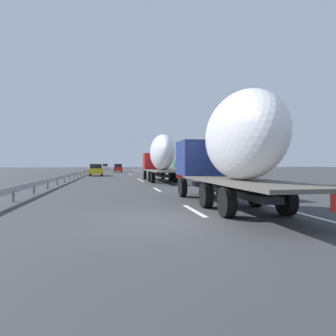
% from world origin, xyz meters
% --- Properties ---
extents(ground_plane, '(260.00, 260.00, 0.00)m').
position_xyz_m(ground_plane, '(40.00, 0.00, 0.00)').
color(ground_plane, '#38383A').
extents(lane_stripe_0, '(3.20, 0.20, 0.01)m').
position_xyz_m(lane_stripe_0, '(2.00, -1.80, 0.00)').
color(lane_stripe_0, white).
rests_on(lane_stripe_0, ground_plane).
extents(lane_stripe_1, '(3.20, 0.20, 0.01)m').
position_xyz_m(lane_stripe_1, '(12.26, -1.80, 0.00)').
color(lane_stripe_1, white).
rests_on(lane_stripe_1, ground_plane).
extents(lane_stripe_2, '(3.20, 0.20, 0.01)m').
position_xyz_m(lane_stripe_2, '(23.91, -1.80, 0.00)').
color(lane_stripe_2, white).
rests_on(lane_stripe_2, ground_plane).
extents(lane_stripe_3, '(3.20, 0.20, 0.01)m').
position_xyz_m(lane_stripe_3, '(27.28, -1.80, 0.00)').
color(lane_stripe_3, white).
rests_on(lane_stripe_3, ground_plane).
extents(lane_stripe_4, '(3.20, 0.20, 0.01)m').
position_xyz_m(lane_stripe_4, '(43.29, -1.80, 0.00)').
color(lane_stripe_4, white).
rests_on(lane_stripe_4, ground_plane).
extents(lane_stripe_5, '(3.20, 0.20, 0.01)m').
position_xyz_m(lane_stripe_5, '(45.92, -1.80, 0.00)').
color(lane_stripe_5, white).
rests_on(lane_stripe_5, ground_plane).
extents(lane_stripe_6, '(3.20, 0.20, 0.01)m').
position_xyz_m(lane_stripe_6, '(50.32, -1.80, 0.00)').
color(lane_stripe_6, white).
rests_on(lane_stripe_6, ground_plane).
extents(lane_stripe_7, '(3.20, 0.20, 0.01)m').
position_xyz_m(lane_stripe_7, '(61.32, -1.80, 0.00)').
color(lane_stripe_7, white).
rests_on(lane_stripe_7, ground_plane).
extents(lane_stripe_8, '(3.20, 0.20, 0.01)m').
position_xyz_m(lane_stripe_8, '(73.10, -1.80, 0.00)').
color(lane_stripe_8, white).
rests_on(lane_stripe_8, ground_plane).
extents(edge_line_right, '(110.00, 0.20, 0.01)m').
position_xyz_m(edge_line_right, '(45.00, -5.50, 0.00)').
color(edge_line_right, white).
rests_on(edge_line_right, ground_plane).
extents(truck_lead, '(14.01, 2.55, 4.77)m').
position_xyz_m(truck_lead, '(22.54, -3.60, 2.68)').
color(truck_lead, '#B21919').
rests_on(truck_lead, ground_plane).
extents(truck_trailing, '(12.44, 2.55, 4.63)m').
position_xyz_m(truck_trailing, '(2.78, -3.60, 2.57)').
color(truck_trailing, navy).
rests_on(truck_trailing, ground_plane).
extents(car_red_compact, '(4.08, 1.81, 1.85)m').
position_xyz_m(car_red_compact, '(60.76, 0.06, 0.93)').
color(car_red_compact, red).
rests_on(car_red_compact, ground_plane).
extents(car_white_van, '(4.34, 1.73, 1.85)m').
position_xyz_m(car_white_van, '(92.55, 3.52, 0.93)').
color(car_white_van, white).
rests_on(car_white_van, ground_plane).
extents(car_yellow_coupe, '(4.51, 1.91, 1.82)m').
position_xyz_m(car_yellow_coupe, '(39.73, 3.76, 0.92)').
color(car_yellow_coupe, gold).
rests_on(car_yellow_coupe, ground_plane).
extents(road_sign, '(0.10, 0.90, 3.50)m').
position_xyz_m(road_sign, '(43.36, -6.70, 2.40)').
color(road_sign, gray).
rests_on(road_sign, ground_plane).
extents(tree_0, '(2.70, 2.70, 6.08)m').
position_xyz_m(tree_0, '(65.24, -11.87, 4.00)').
color(tree_0, '#472D19').
rests_on(tree_0, ground_plane).
extents(tree_1, '(3.12, 3.12, 5.37)m').
position_xyz_m(tree_1, '(47.32, -11.22, 3.34)').
color(tree_1, '#472D19').
rests_on(tree_1, ground_plane).
extents(tree_2, '(3.48, 3.48, 7.19)m').
position_xyz_m(tree_2, '(17.91, -11.52, 4.52)').
color(tree_2, '#472D19').
rests_on(tree_2, ground_plane).
extents(guardrail_median, '(94.00, 0.10, 0.76)m').
position_xyz_m(guardrail_median, '(43.00, 6.00, 0.58)').
color(guardrail_median, '#9EA0A5').
rests_on(guardrail_median, ground_plane).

